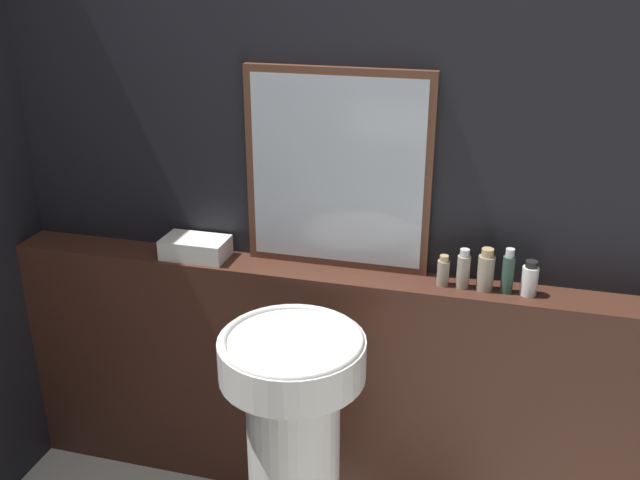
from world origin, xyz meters
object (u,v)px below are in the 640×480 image
at_px(pedestal_sink, 293,441).
at_px(body_wash_bottle, 508,272).
at_px(conditioner_bottle, 463,270).
at_px(shampoo_bottle, 443,271).
at_px(lotion_bottle, 486,271).
at_px(mirror, 337,171).
at_px(towel_stack, 196,248).
at_px(hand_soap_bottle, 530,279).

distance_m(pedestal_sink, body_wash_bottle, 0.88).
distance_m(conditioner_bottle, body_wash_bottle, 0.14).
height_order(shampoo_bottle, body_wash_bottle, body_wash_bottle).
distance_m(lotion_bottle, body_wash_bottle, 0.07).
xyz_separation_m(mirror, lotion_bottle, (0.52, -0.06, -0.28)).
distance_m(towel_stack, conditioner_bottle, 0.95).
height_order(towel_stack, conditioner_bottle, conditioner_bottle).
distance_m(body_wash_bottle, hand_soap_bottle, 0.07).
relative_size(mirror, conditioner_bottle, 5.08).
bearing_deg(mirror, shampoo_bottle, -9.54).
relative_size(shampoo_bottle, lotion_bottle, 0.73).
height_order(towel_stack, shampoo_bottle, shampoo_bottle).
height_order(pedestal_sink, lotion_bottle, lotion_bottle).
bearing_deg(shampoo_bottle, hand_soap_bottle, 0.00).
distance_m(shampoo_bottle, body_wash_bottle, 0.21).
relative_size(pedestal_sink, mirror, 1.32).
bearing_deg(towel_stack, mirror, 7.15).
relative_size(pedestal_sink, conditioner_bottle, 6.68).
distance_m(mirror, conditioner_bottle, 0.53).
height_order(mirror, hand_soap_bottle, mirror).
xyz_separation_m(conditioner_bottle, body_wash_bottle, (0.14, 0.00, 0.01)).
relative_size(conditioner_bottle, lotion_bottle, 0.93).
xyz_separation_m(shampoo_bottle, body_wash_bottle, (0.21, 0.00, 0.02)).
relative_size(conditioner_bottle, body_wash_bottle, 0.89).
relative_size(pedestal_sink, lotion_bottle, 6.24).
xyz_separation_m(shampoo_bottle, hand_soap_bottle, (0.28, 0.00, 0.01)).
xyz_separation_m(conditioner_bottle, lotion_bottle, (0.07, 0.00, 0.00)).
bearing_deg(mirror, lotion_bottle, -7.04).
xyz_separation_m(shampoo_bottle, lotion_bottle, (0.14, 0.00, 0.02)).
height_order(conditioner_bottle, lotion_bottle, lotion_bottle).
bearing_deg(body_wash_bottle, pedestal_sink, -146.09).
distance_m(mirror, towel_stack, 0.60).
bearing_deg(pedestal_sink, mirror, 87.54).
xyz_separation_m(towel_stack, shampoo_bottle, (0.89, -0.00, 0.01)).
bearing_deg(hand_soap_bottle, conditioner_bottle, 180.00).
distance_m(mirror, hand_soap_bottle, 0.72).
xyz_separation_m(lotion_bottle, body_wash_bottle, (0.07, 0.00, 0.00)).
bearing_deg(hand_soap_bottle, mirror, 174.44).
relative_size(towel_stack, shampoo_bottle, 2.21).
bearing_deg(pedestal_sink, body_wash_bottle, 33.91).
height_order(towel_stack, lotion_bottle, lotion_bottle).
bearing_deg(shampoo_bottle, mirror, 170.46).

